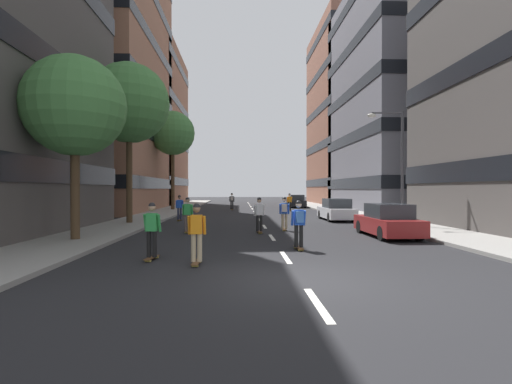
{
  "coord_description": "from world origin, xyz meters",
  "views": [
    {
      "loc": [
        -1.5,
        -9.18,
        2.19
      ],
      "look_at": [
        0.0,
        23.88,
        1.94
      ],
      "focal_mm": 26.84,
      "sensor_mm": 36.0,
      "label": 1
    }
  ],
  "objects_px": {
    "parked_car_mid": "(388,221)",
    "skater_5": "(197,231)",
    "street_tree_far": "(173,134)",
    "skater_7": "(289,201)",
    "streetlamp_right": "(396,155)",
    "skater_2": "(152,228)",
    "skater_8": "(232,200)",
    "skater_4": "(179,207)",
    "parked_car_near": "(296,202)",
    "parked_car_far": "(336,210)",
    "street_tree_mid": "(75,107)",
    "street_tree_near": "(129,103)",
    "skater_3": "(259,213)",
    "skater_6": "(188,213)",
    "skater_0": "(284,211)",
    "skater_1": "(299,222)"
  },
  "relations": [
    {
      "from": "street_tree_far",
      "to": "streetlamp_right",
      "type": "distance_m",
      "value": 24.03
    },
    {
      "from": "parked_car_far",
      "to": "street_tree_near",
      "type": "relative_size",
      "value": 0.45
    },
    {
      "from": "street_tree_far",
      "to": "parked_car_mid",
      "type": "bearing_deg",
      "value": -58.4
    },
    {
      "from": "skater_7",
      "to": "skater_0",
      "type": "bearing_deg",
      "value": -98.46
    },
    {
      "from": "street_tree_near",
      "to": "skater_5",
      "type": "height_order",
      "value": "street_tree_near"
    },
    {
      "from": "skater_0",
      "to": "skater_3",
      "type": "height_order",
      "value": "same"
    },
    {
      "from": "parked_car_mid",
      "to": "skater_8",
      "type": "relative_size",
      "value": 2.47
    },
    {
      "from": "parked_car_mid",
      "to": "skater_4",
      "type": "relative_size",
      "value": 2.47
    },
    {
      "from": "skater_0",
      "to": "skater_3",
      "type": "relative_size",
      "value": 1.0
    },
    {
      "from": "parked_car_far",
      "to": "skater_4",
      "type": "xyz_separation_m",
      "value": [
        -10.92,
        0.04,
        0.29
      ]
    },
    {
      "from": "skater_3",
      "to": "parked_car_mid",
      "type": "bearing_deg",
      "value": -16.58
    },
    {
      "from": "skater_5",
      "to": "street_tree_near",
      "type": "bearing_deg",
      "value": 113.39
    },
    {
      "from": "street_tree_far",
      "to": "skater_8",
      "type": "bearing_deg",
      "value": 10.23
    },
    {
      "from": "skater_4",
      "to": "skater_5",
      "type": "distance_m",
      "value": 15.72
    },
    {
      "from": "skater_3",
      "to": "skater_6",
      "type": "xyz_separation_m",
      "value": [
        -3.59,
        0.34,
        0.0
      ]
    },
    {
      "from": "skater_0",
      "to": "skater_4",
      "type": "xyz_separation_m",
      "value": [
        -6.49,
        6.53,
        -0.03
      ]
    },
    {
      "from": "parked_car_far",
      "to": "street_tree_mid",
      "type": "distance_m",
      "value": 17.83
    },
    {
      "from": "street_tree_far",
      "to": "streetlamp_right",
      "type": "relative_size",
      "value": 1.54
    },
    {
      "from": "parked_car_near",
      "to": "street_tree_mid",
      "type": "xyz_separation_m",
      "value": [
        -13.56,
        -29.18,
        4.87
      ]
    },
    {
      "from": "skater_0",
      "to": "skater_8",
      "type": "distance_m",
      "value": 20.59
    },
    {
      "from": "street_tree_far",
      "to": "skater_7",
      "type": "relative_size",
      "value": 5.62
    },
    {
      "from": "streetlamp_right",
      "to": "skater_0",
      "type": "relative_size",
      "value": 3.65
    },
    {
      "from": "parked_car_far",
      "to": "skater_8",
      "type": "height_order",
      "value": "skater_8"
    },
    {
      "from": "skater_2",
      "to": "skater_5",
      "type": "xyz_separation_m",
      "value": [
        1.46,
        -0.8,
        0.0
      ]
    },
    {
      "from": "parked_car_far",
      "to": "street_tree_mid",
      "type": "bearing_deg",
      "value": -142.25
    },
    {
      "from": "street_tree_mid",
      "to": "skater_7",
      "type": "xyz_separation_m",
      "value": [
        11.77,
        21.78,
        -4.59
      ]
    },
    {
      "from": "streetlamp_right",
      "to": "skater_2",
      "type": "relative_size",
      "value": 3.65
    },
    {
      "from": "skater_8",
      "to": "skater_7",
      "type": "bearing_deg",
      "value": -24.1
    },
    {
      "from": "parked_car_far",
      "to": "skater_1",
      "type": "distance_m",
      "value": 13.69
    },
    {
      "from": "street_tree_mid",
      "to": "skater_6",
      "type": "distance_m",
      "value": 7.01
    },
    {
      "from": "skater_4",
      "to": "skater_6",
      "type": "bearing_deg",
      "value": -78.2
    },
    {
      "from": "skater_0",
      "to": "skater_7",
      "type": "distance_m",
      "value": 17.97
    },
    {
      "from": "skater_4",
      "to": "skater_7",
      "type": "relative_size",
      "value": 1.0
    },
    {
      "from": "skater_3",
      "to": "skater_7",
      "type": "height_order",
      "value": "same"
    },
    {
      "from": "streetlamp_right",
      "to": "skater_7",
      "type": "height_order",
      "value": "streetlamp_right"
    },
    {
      "from": "skater_4",
      "to": "skater_6",
      "type": "height_order",
      "value": "same"
    },
    {
      "from": "skater_1",
      "to": "skater_2",
      "type": "height_order",
      "value": "same"
    },
    {
      "from": "skater_3",
      "to": "skater_7",
      "type": "xyz_separation_m",
      "value": [
        4.02,
        18.81,
        0.0
      ]
    },
    {
      "from": "skater_2",
      "to": "skater_3",
      "type": "relative_size",
      "value": 1.0
    },
    {
      "from": "skater_2",
      "to": "parked_car_far",
      "type": "bearing_deg",
      "value": 56.95
    },
    {
      "from": "skater_5",
      "to": "parked_car_near",
      "type": "bearing_deg",
      "value": 76.71
    },
    {
      "from": "parked_car_far",
      "to": "street_tree_near",
      "type": "distance_m",
      "value": 15.39
    },
    {
      "from": "parked_car_mid",
      "to": "skater_5",
      "type": "relative_size",
      "value": 2.47
    },
    {
      "from": "skater_5",
      "to": "skater_7",
      "type": "distance_m",
      "value": 27.42
    },
    {
      "from": "skater_7",
      "to": "street_tree_near",
      "type": "bearing_deg",
      "value": -130.08
    },
    {
      "from": "street_tree_near",
      "to": "skater_3",
      "type": "xyz_separation_m",
      "value": [
        7.74,
        -4.83,
        -6.47
      ]
    },
    {
      "from": "skater_6",
      "to": "skater_4",
      "type": "bearing_deg",
      "value": 101.8
    },
    {
      "from": "skater_4",
      "to": "skater_5",
      "type": "xyz_separation_m",
      "value": [
        2.87,
        -15.46,
        0.0
      ]
    },
    {
      "from": "parked_car_mid",
      "to": "skater_1",
      "type": "xyz_separation_m",
      "value": [
        -4.68,
        -3.59,
        0.32
      ]
    },
    {
      "from": "skater_3",
      "to": "skater_7",
      "type": "distance_m",
      "value": 19.24
    }
  ]
}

